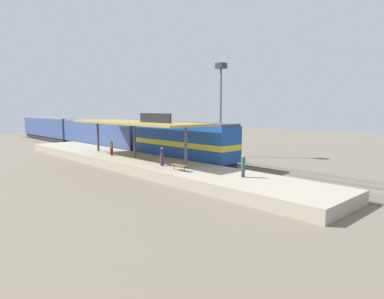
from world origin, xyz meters
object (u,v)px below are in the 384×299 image
(person_waiting, at_px, (162,155))
(person_walking, at_px, (112,147))
(passenger_carriage_front, at_px, (101,134))
(passenger_carriage_rear, at_px, (49,128))
(platform_bench, at_px, (179,165))
(locomotive, at_px, (181,142))
(person_boarding, at_px, (243,165))
(light_mast, at_px, (221,90))

(person_waiting, height_order, person_walking, same)
(passenger_carriage_front, height_order, passenger_carriage_rear, same)
(platform_bench, height_order, locomotive, locomotive)
(person_boarding, bearing_deg, light_mast, 47.65)
(passenger_carriage_front, relative_size, person_boarding, 11.70)
(platform_bench, bearing_deg, light_mast, 29.71)
(platform_bench, relative_size, person_walking, 0.99)
(platform_bench, xyz_separation_m, locomotive, (6.00, 6.56, 1.07))
(passenger_carriage_front, relative_size, person_waiting, 11.70)
(locomotive, bearing_deg, passenger_carriage_front, 90.00)
(light_mast, bearing_deg, locomotive, -170.44)
(passenger_carriage_front, height_order, person_waiting, passenger_carriage_front)
(platform_bench, xyz_separation_m, person_boarding, (1.82, -5.27, 0.51))
(platform_bench, distance_m, person_boarding, 5.60)
(passenger_carriage_rear, height_order, person_boarding, passenger_carriage_rear)
(person_walking, bearing_deg, platform_bench, -93.01)
(locomotive, relative_size, passenger_carriage_rear, 0.72)
(locomotive, height_order, light_mast, light_mast)
(platform_bench, height_order, passenger_carriage_front, passenger_carriage_front)
(light_mast, distance_m, person_boarding, 18.95)
(platform_bench, relative_size, locomotive, 0.12)
(locomotive, height_order, person_boarding, locomotive)
(person_boarding, bearing_deg, locomotive, 70.53)
(locomotive, height_order, person_waiting, locomotive)
(passenger_carriage_front, bearing_deg, light_mast, -64.95)
(locomotive, bearing_deg, person_walking, 133.83)
(locomotive, distance_m, person_waiting, 6.56)
(person_waiting, distance_m, person_walking, 9.17)
(passenger_carriage_rear, relative_size, person_waiting, 11.70)
(passenger_carriage_front, relative_size, light_mast, 1.71)
(platform_bench, bearing_deg, passenger_carriage_front, 76.27)
(light_mast, bearing_deg, person_walking, 162.02)
(light_mast, xyz_separation_m, person_waiting, (-13.27, -4.89, -6.54))
(platform_bench, height_order, person_waiting, person_waiting)
(person_walking, relative_size, person_boarding, 1.00)
(passenger_carriage_front, xyz_separation_m, person_waiting, (-5.47, -21.58, -0.46))
(passenger_carriage_front, bearing_deg, person_waiting, -104.22)
(person_boarding, bearing_deg, passenger_carriage_front, 82.02)
(person_waiting, bearing_deg, person_boarding, -81.13)
(passenger_carriage_rear, bearing_deg, passenger_carriage_front, -90.00)
(passenger_carriage_front, bearing_deg, platform_bench, -103.73)
(person_walking, bearing_deg, light_mast, -17.98)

